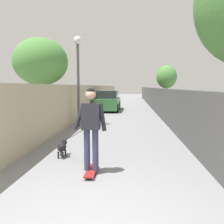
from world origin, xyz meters
TOP-DOWN VIEW (x-y plane):
  - ground_plane at (14.00, 0.00)m, footprint 80.00×80.00m
  - wall_left at (12.00, 2.42)m, footprint 48.00×0.30m
  - fence_right at (12.00, -2.42)m, footprint 48.00×0.30m
  - tree_right_mid at (19.00, -3.75)m, footprint 1.86×1.86m
  - tree_left_far at (7.50, 3.50)m, footprint 2.41×2.41m
  - lamp_post at (7.82, 1.87)m, footprint 0.36×0.36m
  - skateboard at (2.04, 0.26)m, footprint 0.80×0.21m
  - person_skateboarder at (2.04, 0.26)m, footprint 0.22×0.71m
  - dog at (3.15, 1.23)m, footprint 1.39×1.09m
  - car_near at (15.20, 1.27)m, footprint 4.40×1.80m

SIDE VIEW (x-z plane):
  - ground_plane at x=14.00m, z-range 0.00..0.00m
  - skateboard at x=2.04m, z-range 0.03..0.11m
  - dog at x=3.15m, z-range -0.25..0.80m
  - car_near at x=15.20m, z-range -0.05..1.49m
  - fence_right at x=12.00m, z-range 0.00..1.75m
  - wall_left at x=12.00m, z-range 0.00..1.94m
  - person_skateboarder at x=2.04m, z-range 0.24..1.98m
  - tree_right_mid at x=19.00m, z-range 0.82..4.63m
  - lamp_post at x=7.82m, z-range 0.78..4.89m
  - tree_left_far at x=7.50m, z-range 0.93..4.94m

